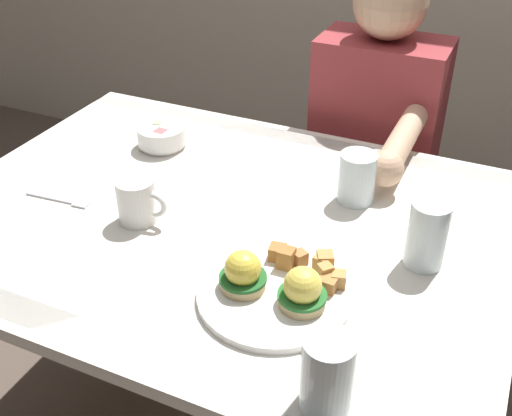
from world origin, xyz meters
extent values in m
cube|color=white|center=(0.00, 0.00, 0.73)|extent=(1.20, 0.90, 0.03)
cube|color=#4C6BB7|center=(0.00, -0.40, 0.74)|extent=(1.20, 0.06, 0.00)
cube|color=#4C6BB7|center=(0.00, 0.40, 0.74)|extent=(1.20, 0.06, 0.00)
cube|color=brown|center=(-0.55, 0.40, 0.36)|extent=(0.06, 0.06, 0.71)
cube|color=brown|center=(0.55, 0.40, 0.36)|extent=(0.06, 0.06, 0.71)
cylinder|color=white|center=(0.20, -0.19, 0.75)|extent=(0.27, 0.27, 0.01)
cylinder|color=tan|center=(0.15, -0.20, 0.76)|extent=(0.08, 0.08, 0.02)
cylinder|color=#236028|center=(0.15, -0.20, 0.78)|extent=(0.08, 0.08, 0.01)
sphere|color=yellow|center=(0.15, -0.20, 0.80)|extent=(0.06, 0.06, 0.06)
cylinder|color=tan|center=(0.26, -0.20, 0.76)|extent=(0.08, 0.08, 0.02)
cylinder|color=#286B2D|center=(0.26, -0.20, 0.78)|extent=(0.08, 0.08, 0.01)
sphere|color=#F7DB56|center=(0.26, -0.20, 0.80)|extent=(0.07, 0.07, 0.07)
cube|color=#AD7038|center=(0.17, -0.10, 0.77)|extent=(0.04, 0.04, 0.03)
cube|color=tan|center=(0.26, -0.10, 0.77)|extent=(0.04, 0.04, 0.04)
cube|color=#B77A42|center=(0.22, -0.10, 0.77)|extent=(0.03, 0.03, 0.03)
cube|color=tan|center=(0.27, -0.13, 0.77)|extent=(0.03, 0.03, 0.03)
cube|color=tan|center=(0.26, -0.10, 0.77)|extent=(0.03, 0.03, 0.03)
cube|color=tan|center=(0.30, -0.13, 0.77)|extent=(0.03, 0.03, 0.03)
cube|color=#AD7038|center=(0.20, -0.12, 0.77)|extent=(0.03, 0.03, 0.04)
cube|color=#B77A42|center=(0.29, -0.15, 0.77)|extent=(0.03, 0.03, 0.03)
cylinder|color=white|center=(-0.27, 0.21, 0.74)|extent=(0.10, 0.10, 0.01)
cylinder|color=white|center=(-0.27, 0.21, 0.77)|extent=(0.12, 0.12, 0.04)
cube|color=#EA6B70|center=(-0.26, 0.19, 0.78)|extent=(0.03, 0.03, 0.03)
cube|color=#F4DB66|center=(-0.30, 0.23, 0.78)|extent=(0.03, 0.03, 0.02)
cube|color=#F4A85B|center=(-0.27, 0.22, 0.78)|extent=(0.04, 0.04, 0.03)
cube|color=#F4DB66|center=(-0.27, 0.21, 0.78)|extent=(0.03, 0.03, 0.02)
cube|color=#F4DB66|center=(-0.28, 0.21, 0.77)|extent=(0.02, 0.02, 0.02)
cube|color=#B7E093|center=(-0.29, 0.23, 0.79)|extent=(0.02, 0.02, 0.02)
cylinder|color=white|center=(-0.15, -0.09, 0.79)|extent=(0.08, 0.08, 0.09)
cylinder|color=black|center=(-0.15, -0.09, 0.83)|extent=(0.07, 0.07, 0.01)
torus|color=white|center=(-0.10, -0.09, 0.79)|extent=(0.06, 0.01, 0.06)
cube|color=silver|center=(-0.37, -0.10, 0.74)|extent=(0.12, 0.02, 0.00)
cube|color=silver|center=(-0.29, -0.09, 0.74)|extent=(0.04, 0.03, 0.00)
cylinder|color=silver|center=(0.42, 0.01, 0.81)|extent=(0.07, 0.07, 0.13)
cylinder|color=silver|center=(0.42, 0.01, 0.77)|extent=(0.07, 0.07, 0.06)
cylinder|color=silver|center=(0.24, 0.17, 0.80)|extent=(0.08, 0.08, 0.11)
cylinder|color=silver|center=(0.24, 0.17, 0.77)|extent=(0.07, 0.07, 0.07)
cylinder|color=silver|center=(0.36, -0.37, 0.80)|extent=(0.08, 0.08, 0.12)
cylinder|color=silver|center=(0.36, -0.37, 0.77)|extent=(0.07, 0.07, 0.06)
cylinder|color=#33333D|center=(0.08, 0.53, 0.23)|extent=(0.11, 0.11, 0.45)
cylinder|color=#33333D|center=(0.26, 0.53, 0.23)|extent=(0.11, 0.11, 0.45)
cube|color=#993338|center=(0.17, 0.63, 0.70)|extent=(0.34, 0.20, 0.50)
sphere|color=#DBAD89|center=(0.17, 0.63, 1.04)|extent=(0.19, 0.19, 0.19)
cylinder|color=#DBAD89|center=(0.29, 0.38, 0.80)|extent=(0.06, 0.30, 0.06)
sphere|color=#DBAD89|center=(0.29, 0.23, 0.80)|extent=(0.08, 0.08, 0.08)
camera|label=1|loc=(0.52, -0.96, 1.47)|focal=43.77mm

